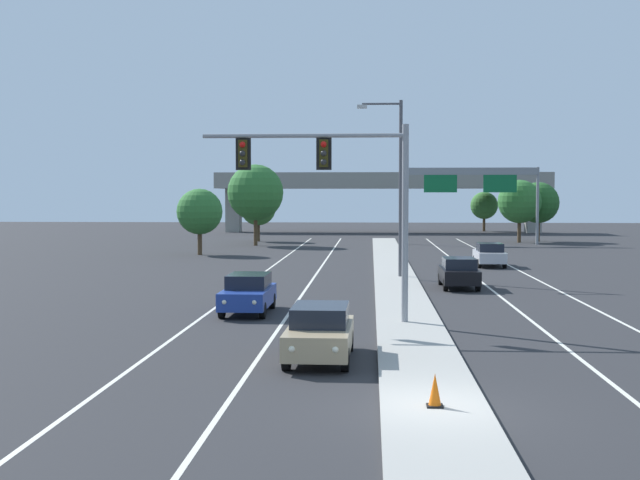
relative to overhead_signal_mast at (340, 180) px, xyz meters
The scene contains 21 objects.
ground_plane 13.63m from the overhead_signal_mast, 78.35° to the right, with size 260.00×260.00×0.00m, color #28282B.
median_island 8.16m from the overhead_signal_mast, 66.07° to the left, with size 2.40×110.00×0.15m, color #9E9B93.
lane_stripe_oncoming_center 13.95m from the overhead_signal_mast, 99.68° to the left, with size 0.14×100.00×0.01m, color silver.
lane_stripe_receding_center 15.56m from the overhead_signal_mast, 60.36° to the left, with size 0.14×100.00×0.01m, color silver.
edge_stripe_left 14.82m from the overhead_signal_mast, 113.27° to the left, with size 0.14×100.00×0.01m, color silver.
edge_stripe_right 17.34m from the overhead_signal_mast, 50.35° to the left, with size 0.14×100.00×0.01m, color silver.
overhead_signal_mast is the anchor object (origin of this frame).
street_lamp_median 17.65m from the overhead_signal_mast, 81.58° to the left, with size 2.58×0.28×10.00m.
car_oncoming_tan 8.04m from the overhead_signal_mast, 92.96° to the right, with size 1.88×4.49×1.58m.
car_oncoming_blue 6.62m from the overhead_signal_mast, 142.19° to the left, with size 1.85×4.48×1.58m.
car_receding_black 14.66m from the overhead_signal_mast, 66.12° to the left, with size 1.82×4.47×1.58m.
car_receding_silver 28.18m from the overhead_signal_mast, 70.94° to the left, with size 1.88×4.50×1.58m.
traffic_cone_median_nose 13.66m from the overhead_signal_mast, 78.59° to the right, with size 0.36×0.36×0.74m.
highway_sign_gantry 53.20m from the overhead_signal_mast, 78.36° to the left, with size 13.28×0.42×7.50m.
overpass_bridge 78.19m from the overhead_signal_mast, 88.14° to the left, with size 42.40×6.40×7.65m.
tree_far_right_b 57.71m from the overhead_signal_mast, 73.81° to the left, with size 4.38×4.38×6.34m.
tree_far_left_b 49.75m from the overhead_signal_mast, 101.34° to the left, with size 5.32×5.32×7.70m.
tree_far_right_c 60.57m from the overhead_signal_mast, 72.31° to the left, with size 4.24×4.24×6.14m.
tree_far_left_a 38.27m from the overhead_signal_mast, 109.17° to the left, with size 3.67×3.67×5.31m.
tree_far_right_a 83.91m from the overhead_signal_mast, 78.92° to the left, with size 3.62×3.62×5.24m.
tree_far_left_c 57.07m from the overhead_signal_mast, 100.61° to the left, with size 3.71×3.71×5.37m.
Camera 1 is at (-1.42, -18.68, 4.78)m, focal length 47.61 mm.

